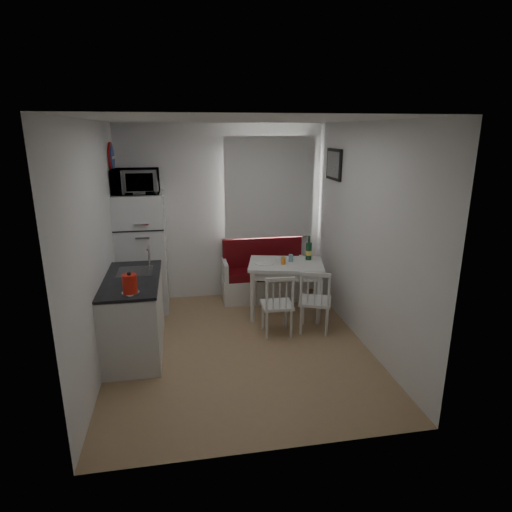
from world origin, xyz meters
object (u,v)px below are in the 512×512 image
Objects in this scene: bench at (264,279)px; chair_left at (279,299)px; dining_table at (286,269)px; fridge at (142,253)px; kettle at (130,284)px; wine_bottle at (309,248)px; microwave at (136,181)px; kitchen_counter at (134,314)px; chair_right at (318,295)px.

bench is 2.96× the size of chair_left.
bench is at bearing 118.59° from dining_table.
fridge reaches higher than dining_table.
kettle is 0.69× the size of wine_bottle.
wine_bottle is (2.30, -0.39, -0.92)m from microwave.
dining_table is 0.72m from chair_left.
kitchen_counter is at bearing -176.94° from chair_left.
microwave is (0.02, 1.19, 1.39)m from kitchen_counter.
fridge is (-1.78, -0.11, 0.54)m from bench.
kettle is (-1.67, -0.59, 0.52)m from chair_left.
wine_bottle is at bearing 52.74° from chair_left.
chair_right is 0.85× the size of microwave.
dining_table is at bearing 132.30° from chair_right.
dining_table is 1.91× the size of microwave.
fridge is 1.01m from microwave.
microwave is 2.54× the size of kettle.
kitchen_counter is 2.21× the size of microwave.
fridge reaches higher than bench.
fridge reaches higher than kitchen_counter.
bench is 1.39m from chair_right.
chair_right is at bearing -71.92° from bench.
kitchen_counter is 2.10m from dining_table.
kettle is (0.05, -0.54, 0.56)m from kitchen_counter.
fridge is at bearing 177.99° from dining_table.
microwave is 1.92m from kettle.
kitchen_counter is at bearing -90.90° from fridge.
bench is at bearing 5.14° from microwave.
kettle is at bearing -89.01° from microwave.
chair_right is at bearing -27.47° from microwave.
chair_right is at bearing 15.09° from kettle.
chair_right reaches higher than chair_left.
chair_right is (2.22, 0.05, 0.06)m from kitchen_counter.
chair_left is at bearing -158.95° from chair_right.
kitchen_counter is 1.16× the size of dining_table.
kitchen_counter is at bearing -157.26° from chair_right.
kitchen_counter is 2.61× the size of chair_right.
microwave is (0.00, -0.05, 1.01)m from fridge.
chair_left is at bearing -35.00° from fridge.
kettle reaches higher than wine_bottle.
fridge is (-2.20, 1.19, 0.32)m from chair_right.
chair_right is at bearing -55.75° from dining_table.
kitchen_counter is 1.03× the size of bench.
kettle is (0.03, -1.73, -0.83)m from microwave.
chair_left is at bearing -93.26° from bench.
bench is at bearing 88.02° from chair_left.
bench is 3.77× the size of wine_bottle.
fridge is at bearing 90.97° from kettle.
chair_right is at bearing 0.88° from chair_left.
dining_table is at bearing 19.72° from kitchen_counter.
chair_right is 1.49× the size of wine_bottle.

